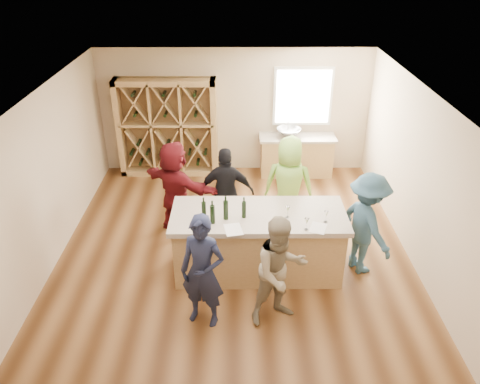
{
  "coord_description": "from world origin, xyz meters",
  "views": [
    {
      "loc": [
        0.07,
        -6.53,
        4.84
      ],
      "look_at": [
        0.1,
        0.2,
        1.15
      ],
      "focal_mm": 35.0,
      "sensor_mm": 36.0,
      "label": 1
    }
  ],
  "objects_px": {
    "wine_bottle_a": "(204,210)",
    "person_far_right": "(289,185)",
    "tasting_counter_base": "(258,244)",
    "person_near_right": "(280,271)",
    "person_far_mid": "(226,192)",
    "sink": "(289,132)",
    "wine_bottle_b": "(213,214)",
    "wine_bottle_e": "(244,210)",
    "wine_rack": "(167,128)",
    "person_far_left": "(175,187)",
    "person_near_left": "(203,272)",
    "wine_bottle_c": "(226,210)",
    "person_server": "(366,224)"
  },
  "relations": [
    {
      "from": "wine_rack",
      "to": "sink",
      "type": "height_order",
      "value": "wine_rack"
    },
    {
      "from": "person_near_right",
      "to": "person_far_mid",
      "type": "height_order",
      "value": "person_far_mid"
    },
    {
      "from": "wine_bottle_a",
      "to": "person_far_right",
      "type": "bearing_deg",
      "value": 43.5
    },
    {
      "from": "person_near_right",
      "to": "person_far_right",
      "type": "xyz_separation_m",
      "value": [
        0.33,
        2.33,
        0.09
      ]
    },
    {
      "from": "person_near_right",
      "to": "person_server",
      "type": "xyz_separation_m",
      "value": [
        1.44,
        1.13,
        0.03
      ]
    },
    {
      "from": "tasting_counter_base",
      "to": "wine_bottle_b",
      "type": "height_order",
      "value": "wine_bottle_b"
    },
    {
      "from": "sink",
      "to": "person_far_mid",
      "type": "bearing_deg",
      "value": -118.7
    },
    {
      "from": "person_near_left",
      "to": "person_far_right",
      "type": "distance_m",
      "value": 2.75
    },
    {
      "from": "person_far_mid",
      "to": "sink",
      "type": "bearing_deg",
      "value": -116.81
    },
    {
      "from": "wine_bottle_b",
      "to": "person_far_left",
      "type": "bearing_deg",
      "value": 116.37
    },
    {
      "from": "tasting_counter_base",
      "to": "wine_bottle_a",
      "type": "distance_m",
      "value": 1.11
    },
    {
      "from": "person_near_right",
      "to": "tasting_counter_base",
      "type": "bearing_deg",
      "value": 79.72
    },
    {
      "from": "person_near_left",
      "to": "person_far_right",
      "type": "xyz_separation_m",
      "value": [
        1.39,
        2.37,
        0.06
      ]
    },
    {
      "from": "wine_bottle_a",
      "to": "wine_bottle_b",
      "type": "distance_m",
      "value": 0.2
    },
    {
      "from": "tasting_counter_base",
      "to": "person_near_right",
      "type": "xyz_separation_m",
      "value": [
        0.25,
        -1.1,
        0.33
      ]
    },
    {
      "from": "person_far_left",
      "to": "wine_bottle_c",
      "type": "bearing_deg",
      "value": 158.81
    },
    {
      "from": "wine_bottle_e",
      "to": "person_far_left",
      "type": "distance_m",
      "value": 1.85
    },
    {
      "from": "wine_bottle_b",
      "to": "person_server",
      "type": "relative_size",
      "value": 0.17
    },
    {
      "from": "person_near_left",
      "to": "person_far_right",
      "type": "relative_size",
      "value": 0.93
    },
    {
      "from": "person_far_left",
      "to": "wine_bottle_b",
      "type": "bearing_deg",
      "value": 151.15
    },
    {
      "from": "wine_rack",
      "to": "person_near_right",
      "type": "bearing_deg",
      "value": -65.68
    },
    {
      "from": "wine_bottle_e",
      "to": "wine_bottle_c",
      "type": "bearing_deg",
      "value": -170.72
    },
    {
      "from": "tasting_counter_base",
      "to": "person_far_mid",
      "type": "distance_m",
      "value": 1.29
    },
    {
      "from": "sink",
      "to": "person_far_mid",
      "type": "relative_size",
      "value": 0.32
    },
    {
      "from": "wine_rack",
      "to": "person_near_left",
      "type": "bearing_deg",
      "value": -77.21
    },
    {
      "from": "wine_bottle_e",
      "to": "person_far_right",
      "type": "xyz_separation_m",
      "value": [
        0.82,
        1.33,
        -0.29
      ]
    },
    {
      "from": "person_far_left",
      "to": "wine_bottle_e",
      "type": "bearing_deg",
      "value": 166.78
    },
    {
      "from": "sink",
      "to": "wine_bottle_e",
      "type": "bearing_deg",
      "value": -105.87
    },
    {
      "from": "wine_rack",
      "to": "person_far_left",
      "type": "bearing_deg",
      "value": -79.56
    },
    {
      "from": "person_server",
      "to": "person_far_right",
      "type": "bearing_deg",
      "value": 19.62
    },
    {
      "from": "tasting_counter_base",
      "to": "person_near_left",
      "type": "height_order",
      "value": "person_near_left"
    },
    {
      "from": "wine_rack",
      "to": "tasting_counter_base",
      "type": "height_order",
      "value": "wine_rack"
    },
    {
      "from": "tasting_counter_base",
      "to": "person_server",
      "type": "height_order",
      "value": "person_server"
    },
    {
      "from": "wine_rack",
      "to": "person_far_left",
      "type": "distance_m",
      "value": 2.45
    },
    {
      "from": "tasting_counter_base",
      "to": "person_far_mid",
      "type": "xyz_separation_m",
      "value": [
        -0.53,
        1.12,
        0.34
      ]
    },
    {
      "from": "wine_bottle_a",
      "to": "person_near_right",
      "type": "relative_size",
      "value": 0.16
    },
    {
      "from": "wine_rack",
      "to": "tasting_counter_base",
      "type": "distance_m",
      "value": 4.14
    },
    {
      "from": "wine_bottle_b",
      "to": "wine_bottle_e",
      "type": "height_order",
      "value": "wine_bottle_b"
    },
    {
      "from": "wine_rack",
      "to": "person_near_left",
      "type": "xyz_separation_m",
      "value": [
        1.09,
        -4.78,
        -0.24
      ]
    },
    {
      "from": "wine_bottle_b",
      "to": "person_near_right",
      "type": "distance_m",
      "value": 1.33
    },
    {
      "from": "wine_bottle_b",
      "to": "wine_bottle_e",
      "type": "bearing_deg",
      "value": 18.75
    },
    {
      "from": "wine_bottle_b",
      "to": "person_server",
      "type": "bearing_deg",
      "value": 7.0
    },
    {
      "from": "sink",
      "to": "wine_bottle_a",
      "type": "relative_size",
      "value": 1.98
    },
    {
      "from": "wine_bottle_c",
      "to": "person_near_left",
      "type": "bearing_deg",
      "value": -106.56
    },
    {
      "from": "wine_bottle_a",
      "to": "wine_bottle_c",
      "type": "distance_m",
      "value": 0.33
    },
    {
      "from": "wine_rack",
      "to": "wine_bottle_a",
      "type": "distance_m",
      "value": 3.91
    },
    {
      "from": "sink",
      "to": "tasting_counter_base",
      "type": "xyz_separation_m",
      "value": [
        -0.81,
        -3.57,
        -0.51
      ]
    },
    {
      "from": "person_far_right",
      "to": "person_far_left",
      "type": "height_order",
      "value": "person_far_right"
    },
    {
      "from": "tasting_counter_base",
      "to": "person_near_right",
      "type": "height_order",
      "value": "person_near_right"
    },
    {
      "from": "person_near_left",
      "to": "person_server",
      "type": "bearing_deg",
      "value": 42.99
    }
  ]
}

